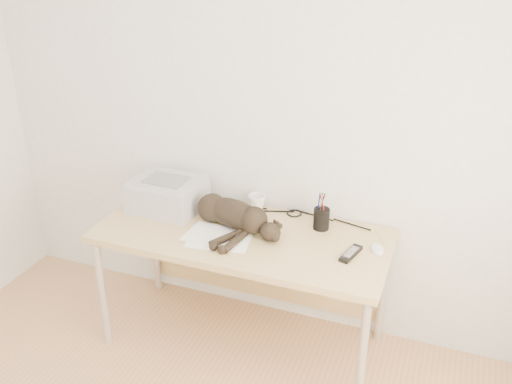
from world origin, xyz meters
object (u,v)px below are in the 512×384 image
at_px(mug, 257,203).
at_px(mouse, 377,247).
at_px(printer, 167,194).
at_px(pen_cup, 321,218).
at_px(desk, 248,246).
at_px(cat, 231,215).

distance_m(mug, mouse, 0.77).
bearing_deg(printer, pen_cup, 5.06).
bearing_deg(printer, desk, -3.67).
bearing_deg(cat, mug, 90.68).
bearing_deg(pen_cup, printer, -174.94).
xyz_separation_m(desk, cat, (-0.09, -0.04, 0.21)).
relative_size(pen_cup, mouse, 1.93).
distance_m(mug, pen_cup, 0.42).
bearing_deg(mug, cat, -105.79).
bearing_deg(cat, desk, 41.46).
distance_m(desk, pen_cup, 0.45).
xyz_separation_m(desk, mouse, (0.72, -0.01, 0.15)).
relative_size(printer, mouse, 3.48).
xyz_separation_m(desk, printer, (-0.52, 0.03, 0.22)).
bearing_deg(mouse, cat, 159.59).
bearing_deg(mouse, printer, 155.30).
bearing_deg(desk, mouse, -0.50).
bearing_deg(mug, pen_cup, -10.98).
height_order(desk, mouse, mouse).
relative_size(mug, pen_cup, 0.46).
xyz_separation_m(desk, mug, (-0.02, 0.19, 0.18)).
height_order(cat, mug, cat).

